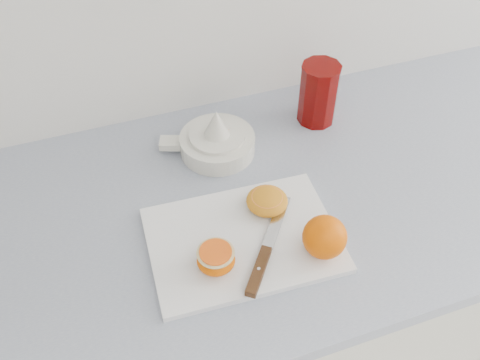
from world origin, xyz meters
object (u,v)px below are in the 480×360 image
(half_orange, at_px, (216,259))
(citrus_juicer, at_px, (216,140))
(cutting_board, at_px, (243,240))
(counter, at_px, (268,312))
(red_tumbler, at_px, (318,96))

(half_orange, relative_size, citrus_juicer, 0.33)
(cutting_board, relative_size, citrus_juicer, 1.69)
(counter, xyz_separation_m, cutting_board, (-0.10, -0.09, 0.45))
(counter, distance_m, half_orange, 0.52)
(counter, relative_size, red_tumbler, 18.71)
(counter, relative_size, half_orange, 39.91)
(half_orange, distance_m, citrus_juicer, 0.29)
(citrus_juicer, bearing_deg, half_orange, -107.73)
(red_tumbler, bearing_deg, counter, -133.10)
(counter, distance_m, red_tumbler, 0.56)
(half_orange, bearing_deg, counter, 39.46)
(half_orange, bearing_deg, citrus_juicer, 72.27)
(citrus_juicer, height_order, red_tumbler, red_tumbler)
(cutting_board, relative_size, half_orange, 5.09)
(cutting_board, distance_m, red_tumbler, 0.38)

